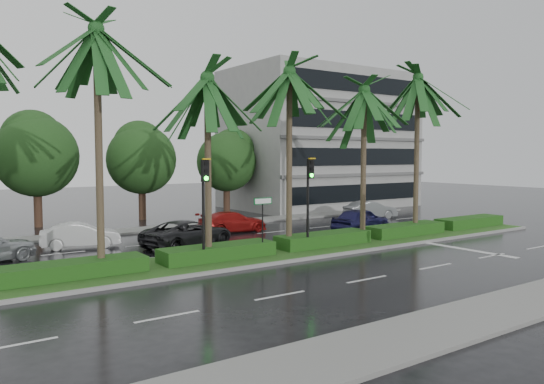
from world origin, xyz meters
TOP-DOWN VIEW (x-y plane):
  - ground at (0.00, 0.00)m, footprint 120.00×120.00m
  - near_sidewalk at (0.00, -10.20)m, footprint 40.00×2.40m
  - far_sidewalk at (0.00, 12.00)m, footprint 40.00×2.00m
  - median at (0.00, 1.00)m, footprint 36.00×4.00m
  - hedge at (0.00, 1.00)m, footprint 35.20×1.40m
  - lane_markings at (3.04, -0.43)m, footprint 34.00×13.06m
  - palm_row at (-1.25, 1.02)m, footprint 26.30×4.20m
  - signal_median_left at (-4.00, 0.30)m, footprint 0.34×0.42m
  - signal_median_right at (1.50, 0.30)m, footprint 0.34×0.42m
  - street_sign at (-1.00, 0.48)m, footprint 0.95×0.09m
  - bg_trees at (0.93, 17.59)m, footprint 33.17×5.56m
  - building at (17.00, 18.00)m, footprint 16.00×10.00m
  - car_white at (-6.88, 8.09)m, footprint 2.12×4.00m
  - car_darkgrey at (-2.38, 5.16)m, footprint 3.60×5.39m
  - car_red at (2.12, 8.36)m, footprint 1.94×4.35m
  - car_blue at (8.50, 4.00)m, footprint 2.54×4.53m
  - car_grey at (13.82, 8.44)m, footprint 2.15×4.12m

SIDE VIEW (x-z plane):
  - ground at x=0.00m, z-range 0.00..0.00m
  - lane_markings at x=3.04m, z-range 0.00..0.01m
  - near_sidewalk at x=0.00m, z-range 0.00..0.12m
  - far_sidewalk at x=0.00m, z-range 0.00..0.12m
  - median at x=0.00m, z-range 0.00..0.16m
  - hedge at x=0.00m, z-range 0.15..0.75m
  - car_red at x=2.12m, z-range 0.00..1.24m
  - car_white at x=-6.88m, z-range 0.00..1.25m
  - car_grey at x=13.82m, z-range 0.00..1.29m
  - car_darkgrey at x=-2.38m, z-range 0.00..1.37m
  - car_blue at x=8.50m, z-range 0.00..1.45m
  - street_sign at x=-1.00m, z-range 0.82..3.42m
  - signal_median_left at x=-4.00m, z-range 0.82..5.18m
  - signal_median_right at x=1.50m, z-range 0.82..5.18m
  - bg_trees at x=0.93m, z-range 0.73..8.76m
  - building at x=17.00m, z-range 0.00..12.00m
  - palm_row at x=-1.25m, z-range 3.00..13.03m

